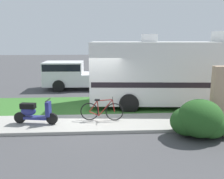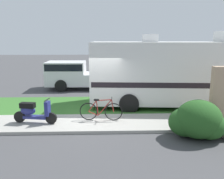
{
  "view_description": "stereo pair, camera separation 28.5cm",
  "coord_description": "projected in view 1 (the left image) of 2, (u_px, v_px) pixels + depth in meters",
  "views": [
    {
      "loc": [
        0.2,
        -10.5,
        3.36
      ],
      "look_at": [
        0.85,
        0.3,
        1.1
      ],
      "focal_mm": 39.82,
      "sensor_mm": 36.0,
      "label": 1
    },
    {
      "loc": [
        0.49,
        -10.52,
        3.36
      ],
      "look_at": [
        0.85,
        0.3,
        1.1
      ],
      "focal_mm": 39.82,
      "sensor_mm": 36.0,
      "label": 2
    }
  ],
  "objects": [
    {
      "name": "ground_plane",
      "position": [
        93.0,
        116.0,
        10.94
      ],
      "size": [
        80.0,
        80.0,
        0.0
      ],
      "primitive_type": "plane",
      "color": "#424244"
    },
    {
      "name": "sidewalk",
      "position": [
        93.0,
        123.0,
        9.76
      ],
      "size": [
        24.0,
        2.0,
        0.12
      ],
      "color": "#9E9B93",
      "rests_on": "ground"
    },
    {
      "name": "grass_strip",
      "position": [
        94.0,
        106.0,
        12.4
      ],
      "size": [
        24.0,
        3.4,
        0.08
      ],
      "color": "#336628",
      "rests_on": "ground"
    },
    {
      "name": "motorhome_rv",
      "position": [
        175.0,
        72.0,
        12.07
      ],
      "size": [
        8.07,
        3.04,
        3.67
      ],
      "color": "silver",
      "rests_on": "ground"
    },
    {
      "name": "scooter",
      "position": [
        34.0,
        112.0,
        9.47
      ],
      "size": [
        1.71,
        0.57,
        0.97
      ],
      "color": "black",
      "rests_on": "ground"
    },
    {
      "name": "bicycle",
      "position": [
        102.0,
        111.0,
        9.86
      ],
      "size": [
        1.72,
        0.52,
        0.91
      ],
      "color": "black",
      "rests_on": "ground"
    },
    {
      "name": "pickup_truck_near",
      "position": [
        78.0,
        75.0,
        16.45
      ],
      "size": [
        5.61,
        2.16,
        1.82
      ],
      "color": "silver",
      "rests_on": "ground"
    },
    {
      "name": "bush_by_porch",
      "position": [
        199.0,
        120.0,
        8.4
      ],
      "size": [
        1.85,
        1.39,
        1.31
      ],
      "color": "#23511E",
      "rests_on": "ground"
    },
    {
      "name": "bottle_green",
      "position": [
        212.0,
        118.0,
        9.86
      ],
      "size": [
        0.07,
        0.07,
        0.23
      ],
      "color": "navy",
      "rests_on": "ground"
    },
    {
      "name": "bottle_spare",
      "position": [
        222.0,
        114.0,
        10.49
      ],
      "size": [
        0.07,
        0.07,
        0.23
      ],
      "color": "navy",
      "rests_on": "ground"
    }
  ]
}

